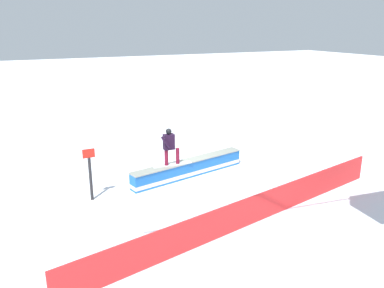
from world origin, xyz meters
TOP-DOWN VIEW (x-y plane):
  - ground_plane at (0.00, 0.00)m, footprint 120.00×120.00m
  - grind_box at (0.00, 0.00)m, footprint 5.05×1.53m
  - snowboarder at (0.87, 0.16)m, footprint 1.54×0.42m
  - safety_fence at (0.00, 4.33)m, footprint 11.78×2.50m
  - trail_marker at (3.92, 0.54)m, footprint 0.40×0.10m

SIDE VIEW (x-z plane):
  - ground_plane at x=0.00m, z-range 0.00..0.00m
  - grind_box at x=0.00m, z-range -0.03..0.62m
  - safety_fence at x=0.00m, z-range 0.00..0.90m
  - trail_marker at x=3.92m, z-range 0.07..1.89m
  - snowboarder at x=0.87m, z-range 0.71..2.13m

